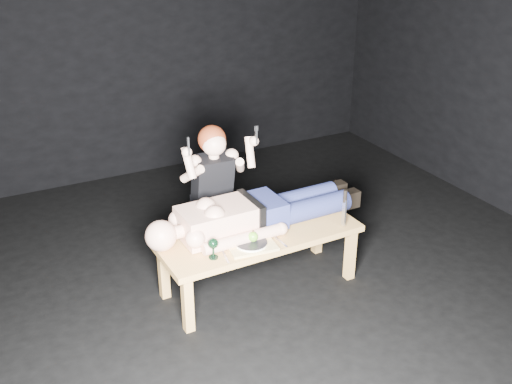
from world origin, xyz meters
The scene contains 13 objects.
ground centered at (0.00, 0.00, 0.00)m, with size 5.00×5.00×0.00m, color black.
back_wall centered at (0.00, 2.50, 1.50)m, with size 5.00×5.00×0.00m, color black.
table centered at (-0.05, 0.04, 0.23)m, with size 1.44×0.54×0.45m, color #BC8A46.
lying_man centered at (-0.01, 0.15, 0.59)m, with size 1.49×0.45×0.27m, color tan, non-canonical shape.
kneeling_woman centered at (-0.18, 0.61, 0.58)m, with size 0.61×0.69×1.15m, color black, non-canonical shape.
serving_tray centered at (-0.19, -0.10, 0.46)m, with size 0.32×0.23×0.02m, color tan.
plate centered at (-0.19, -0.10, 0.48)m, with size 0.21×0.21×0.02m, color white.
apple centered at (-0.17, -0.09, 0.52)m, with size 0.07×0.07×0.07m, color green.
goblet centered at (-0.47, -0.11, 0.52)m, with size 0.07×0.07×0.15m, color black, non-canonical shape.
fork_flat centered at (-0.40, -0.15, 0.45)m, with size 0.01×0.15×0.01m, color #B2B2B7.
knife_flat centered at (0.02, -0.14, 0.45)m, with size 0.01×0.15×0.01m, color #B2B2B7.
spoon_flat centered at (-0.08, -0.04, 0.45)m, with size 0.01×0.15×0.01m, color #B2B2B7.
carving_knife centered at (0.53, -0.15, 0.59)m, with size 0.04×0.04×0.29m, color #B2B2B7, non-canonical shape.
Camera 1 is at (-1.81, -3.27, 2.56)m, focal length 42.81 mm.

